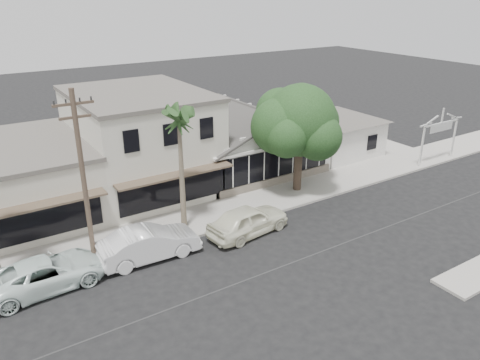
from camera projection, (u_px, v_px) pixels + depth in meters
ground at (299, 260)px, 24.11m from camera, size 140.00×140.00×0.00m
sidewalk_north at (105, 246)px, 25.30m from camera, size 90.00×3.50×0.15m
corner_shop at (246, 136)px, 35.31m from camera, size 10.40×8.60×5.10m
side_cottage at (334, 136)px, 39.10m from camera, size 6.00×6.00×3.00m
arch_sign at (441, 125)px, 36.27m from camera, size 4.12×0.12×3.95m
row_building_near at (141, 142)px, 31.85m from camera, size 8.00×10.00×6.50m
utility_pole at (83, 178)px, 21.81m from camera, size 1.80×0.24×9.00m
car_0 at (248, 220)px, 26.39m from camera, size 5.21×2.64×1.70m
car_1 at (149, 243)px, 23.98m from camera, size 5.28×2.01×1.72m
car_2 at (47, 273)px, 21.66m from camera, size 5.57×2.77×1.52m
shade_tree at (297, 122)px, 30.62m from camera, size 6.67×6.03×7.41m
palm_east at (179, 119)px, 24.65m from camera, size 2.43×2.43×7.70m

